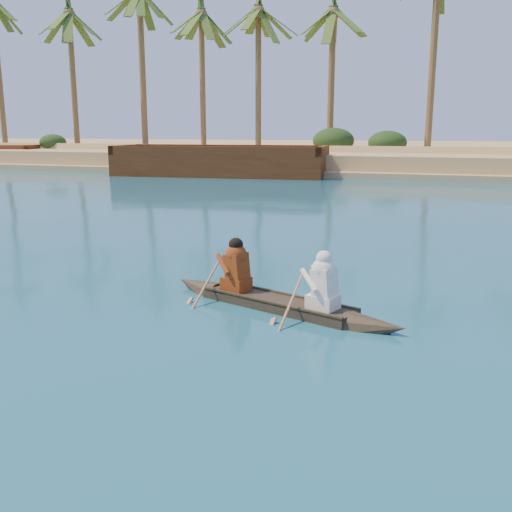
% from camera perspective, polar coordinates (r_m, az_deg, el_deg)
% --- Properties ---
extents(ground, '(160.00, 160.00, 0.00)m').
position_cam_1_polar(ground, '(12.48, 9.27, -0.96)').
color(ground, navy).
rests_on(ground, ground).
extents(sandy_embankment, '(150.00, 51.00, 1.50)m').
position_cam_1_polar(sandy_embankment, '(58.95, 17.15, 9.71)').
color(sandy_embankment, tan).
rests_on(sandy_embankment, ground).
extents(palm_grove, '(110.00, 14.00, 16.00)m').
position_cam_1_polar(palm_grove, '(47.31, 17.21, 18.23)').
color(palm_grove, '#38521D').
rests_on(palm_grove, ground).
extents(shrub_cluster, '(100.00, 6.00, 2.40)m').
position_cam_1_polar(shrub_cluster, '(43.57, 16.47, 9.83)').
color(shrub_cluster, '#193212').
rests_on(shrub_cluster, ground).
extents(canoe, '(4.45, 2.02, 1.24)m').
position_cam_1_polar(canoe, '(9.37, 2.13, -3.83)').
color(canoe, '#3B3220').
rests_on(canoe, ground).
extents(barge_mid, '(13.68, 5.72, 2.22)m').
position_cam_1_polar(barge_mid, '(36.80, -3.56, 9.24)').
color(barge_mid, '#603114').
rests_on(barge_mid, ground).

